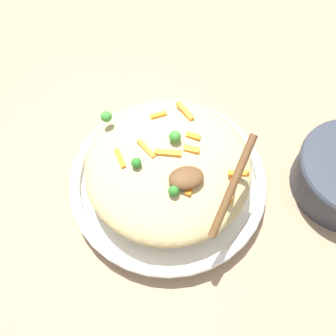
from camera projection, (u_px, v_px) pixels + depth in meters
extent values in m
plane|color=#9E7F60|center=(168.00, 186.00, 0.72)|extent=(2.40, 2.40, 0.00)
cylinder|color=white|center=(168.00, 184.00, 0.71)|extent=(0.33, 0.33, 0.02)
torus|color=white|center=(168.00, 178.00, 0.69)|extent=(0.36, 0.36, 0.02)
torus|color=black|center=(168.00, 178.00, 0.69)|extent=(0.35, 0.35, 0.00)
ellipsoid|color=#D1BA7A|center=(168.00, 166.00, 0.65)|extent=(0.29, 0.29, 0.09)
cube|color=orange|center=(185.00, 111.00, 0.66)|extent=(0.02, 0.04, 0.01)
cube|color=orange|center=(168.00, 153.00, 0.61)|extent=(0.04, 0.02, 0.01)
cube|color=orange|center=(192.00, 150.00, 0.62)|extent=(0.03, 0.02, 0.01)
cube|color=orange|center=(120.00, 158.00, 0.62)|extent=(0.02, 0.04, 0.01)
cube|color=orange|center=(193.00, 136.00, 0.63)|extent=(0.03, 0.02, 0.01)
cube|color=orange|center=(191.00, 185.00, 0.59)|extent=(0.03, 0.03, 0.01)
cube|color=orange|center=(146.00, 149.00, 0.62)|extent=(0.03, 0.04, 0.01)
cube|color=orange|center=(231.00, 191.00, 0.59)|extent=(0.03, 0.04, 0.01)
cube|color=orange|center=(238.00, 173.00, 0.60)|extent=(0.03, 0.02, 0.01)
cube|color=orange|center=(159.00, 115.00, 0.66)|extent=(0.03, 0.01, 0.01)
cylinder|color=#377928|center=(175.00, 140.00, 0.62)|extent=(0.01, 0.01, 0.01)
sphere|color=#3D8E33|center=(175.00, 137.00, 0.62)|extent=(0.02, 0.02, 0.02)
cylinder|color=#296820|center=(174.00, 193.00, 0.59)|extent=(0.01, 0.01, 0.00)
sphere|color=#2D7A28|center=(174.00, 191.00, 0.58)|extent=(0.02, 0.02, 0.02)
cylinder|color=#377928|center=(107.00, 120.00, 0.65)|extent=(0.01, 0.01, 0.01)
sphere|color=#3D8E33|center=(106.00, 117.00, 0.64)|extent=(0.02, 0.02, 0.02)
cylinder|color=#296820|center=(137.00, 165.00, 0.61)|extent=(0.01, 0.01, 0.01)
sphere|color=#2D7A28|center=(136.00, 163.00, 0.60)|extent=(0.02, 0.02, 0.02)
ellipsoid|color=brown|center=(186.00, 178.00, 0.59)|extent=(0.06, 0.04, 0.02)
cylinder|color=brown|center=(233.00, 186.00, 0.54)|extent=(0.10, 0.13, 0.08)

